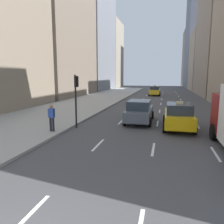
# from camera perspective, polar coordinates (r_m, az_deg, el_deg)

# --- Properties ---
(sidewalk_left) EXTENTS (8.00, 66.00, 0.15)m
(sidewalk_left) POSITION_cam_1_polar(r_m,az_deg,el_deg) (31.21, -5.23, 2.99)
(sidewalk_left) COLOR #9E9E99
(sidewalk_left) RESTS_ON ground
(lane_markings) EXTENTS (5.72, 56.00, 0.01)m
(lane_markings) POSITION_cam_1_polar(r_m,az_deg,el_deg) (25.59, 12.52, 1.26)
(lane_markings) COLOR white
(lane_markings) RESTS_ON ground
(building_row_left) EXTENTS (6.00, 72.97, 33.08)m
(building_row_left) POSITION_cam_1_polar(r_m,az_deg,el_deg) (43.45, -10.68, 22.53)
(building_row_left) COLOR gray
(building_row_left) RESTS_ON ground
(building_row_right) EXTENTS (6.00, 87.42, 30.03)m
(building_row_right) POSITION_cam_1_polar(r_m,az_deg,el_deg) (51.09, 24.71, 16.85)
(building_row_right) COLOR gray
(building_row_right) RESTS_ON ground
(taxi_lead) EXTENTS (2.02, 4.40, 1.87)m
(taxi_lead) POSITION_cam_1_polar(r_m,az_deg,el_deg) (40.84, 11.08, 5.48)
(taxi_lead) COLOR yellow
(taxi_lead) RESTS_ON ground
(taxi_second) EXTENTS (2.02, 4.40, 1.87)m
(taxi_second) POSITION_cam_1_polar(r_m,az_deg,el_deg) (15.27, 17.01, -0.97)
(taxi_second) COLOR yellow
(taxi_second) RESTS_ON ground
(sedan_black_near) EXTENTS (2.02, 4.63, 1.71)m
(sedan_black_near) POSITION_cam_1_polar(r_m,az_deg,el_deg) (16.80, 7.16, 0.25)
(sedan_black_near) COLOR #565B66
(sedan_black_near) RESTS_ON ground
(pedestrian_mid_block) EXTENTS (0.36, 0.22, 1.65)m
(pedestrian_mid_block) POSITION_cam_1_polar(r_m,az_deg,el_deg) (13.82, -15.51, -1.16)
(pedestrian_mid_block) COLOR #23232D
(pedestrian_mid_block) RESTS_ON sidewalk_left
(traffic_light_pole) EXTENTS (0.24, 0.42, 3.60)m
(traffic_light_pole) POSITION_cam_1_polar(r_m,az_deg,el_deg) (14.88, -9.37, 5.00)
(traffic_light_pole) COLOR black
(traffic_light_pole) RESTS_ON ground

